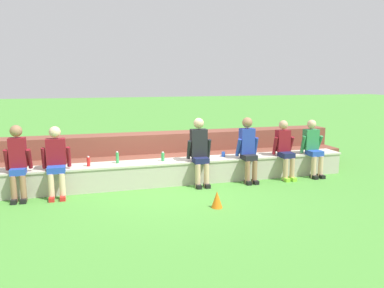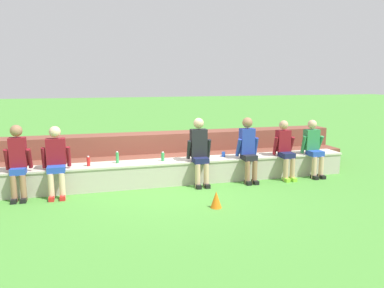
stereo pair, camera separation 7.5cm
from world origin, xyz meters
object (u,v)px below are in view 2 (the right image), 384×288
(water_bottle_mid_right, at_px, (117,157))
(water_bottle_center_gap, at_px, (163,157))
(person_rightmost_edge, at_px, (313,146))
(plastic_cup_left_end, at_px, (223,154))
(sports_cone, at_px, (216,200))
(person_far_right, at_px, (285,148))
(person_right_of_center, at_px, (248,148))
(person_far_left, at_px, (18,160))
(person_left_of_center, at_px, (56,159))
(person_center, at_px, (199,150))
(water_bottle_near_left, at_px, (88,161))

(water_bottle_mid_right, height_order, water_bottle_center_gap, water_bottle_mid_right)
(water_bottle_mid_right, bearing_deg, person_rightmost_edge, -4.26)
(plastic_cup_left_end, bearing_deg, water_bottle_center_gap, -177.37)
(plastic_cup_left_end, relative_size, sports_cone, 0.38)
(water_bottle_center_gap, height_order, plastic_cup_left_end, water_bottle_center_gap)
(person_far_right, relative_size, person_rightmost_edge, 1.01)
(person_right_of_center, bearing_deg, plastic_cup_left_end, 140.06)
(person_far_left, distance_m, person_rightmost_edge, 6.42)
(person_left_of_center, bearing_deg, person_center, -0.43)
(person_far_right, bearing_deg, person_left_of_center, 179.77)
(water_bottle_near_left, bearing_deg, sports_cone, -38.06)
(person_center, relative_size, water_bottle_center_gap, 7.11)
(person_far_right, distance_m, water_bottle_center_gap, 2.83)
(person_rightmost_edge, distance_m, water_bottle_near_left, 5.14)
(person_far_left, height_order, person_rightmost_edge, person_far_left)
(water_bottle_near_left, bearing_deg, person_far_left, -169.68)
(person_left_of_center, height_order, water_bottle_near_left, person_left_of_center)
(person_rightmost_edge, bearing_deg, person_left_of_center, 179.88)
(person_right_of_center, relative_size, water_bottle_near_left, 6.94)
(person_right_of_center, xyz_separation_m, person_rightmost_edge, (1.69, 0.04, -0.06))
(water_bottle_near_left, bearing_deg, water_bottle_center_gap, 1.83)
(person_far_left, xyz_separation_m, sports_cone, (3.47, -1.48, -0.62))
(person_rightmost_edge, height_order, sports_cone, person_rightmost_edge)
(person_far_left, bearing_deg, sports_cone, -23.04)
(person_right_of_center, height_order, person_far_right, person_right_of_center)
(person_center, distance_m, plastic_cup_left_end, 0.79)
(plastic_cup_left_end, bearing_deg, person_center, -153.01)
(person_far_left, height_order, person_far_right, person_far_left)
(person_right_of_center, bearing_deg, person_left_of_center, 179.33)
(person_left_of_center, relative_size, water_bottle_mid_right, 5.44)
(person_left_of_center, xyz_separation_m, person_far_right, (4.99, -0.02, -0.03))
(person_rightmost_edge, bearing_deg, sports_cone, -153.16)
(water_bottle_mid_right, bearing_deg, plastic_cup_left_end, -0.02)
(water_bottle_mid_right, bearing_deg, sports_cone, -48.94)
(person_center, xyz_separation_m, plastic_cup_left_end, (0.68, 0.35, -0.21))
(water_bottle_center_gap, bearing_deg, person_far_left, -174.31)
(person_rightmost_edge, bearing_deg, plastic_cup_left_end, 171.03)
(person_rightmost_edge, relative_size, plastic_cup_left_end, 11.56)
(person_far_left, xyz_separation_m, person_right_of_center, (4.73, -0.02, 0.01))
(person_right_of_center, height_order, water_bottle_center_gap, person_right_of_center)
(person_left_of_center, relative_size, person_rightmost_edge, 1.03)
(person_left_of_center, distance_m, water_bottle_mid_right, 1.25)
(person_far_right, xyz_separation_m, water_bottle_near_left, (-4.38, 0.23, -0.10))
(plastic_cup_left_end, bearing_deg, person_rightmost_edge, -8.97)
(person_left_of_center, xyz_separation_m, water_bottle_mid_right, (1.20, 0.33, -0.11))
(person_left_of_center, distance_m, sports_cone, 3.23)
(person_rightmost_edge, height_order, water_bottle_near_left, person_rightmost_edge)
(plastic_cup_left_end, bearing_deg, person_left_of_center, -174.85)
(person_far_right, height_order, water_bottle_center_gap, person_far_right)
(person_far_left, relative_size, plastic_cup_left_end, 12.40)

